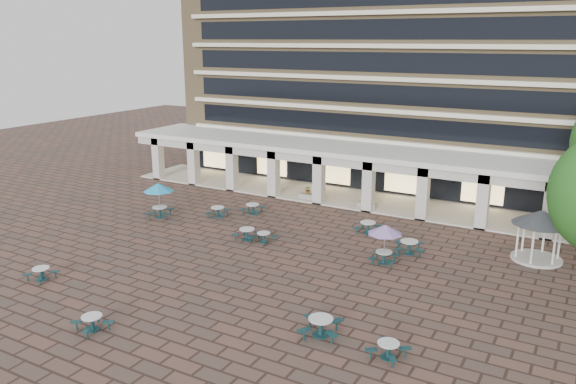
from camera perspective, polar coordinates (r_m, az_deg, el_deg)
name	(u,v)px	position (r m, az deg, el deg)	size (l,w,h in m)	color
ground	(259,259)	(34.22, -2.96, -6.79)	(120.00, 120.00, 0.00)	brown
apartment_building	(403,42)	(54.92, 11.64, 14.74)	(40.00, 15.50, 25.20)	#937A53
retail_arcade	(355,164)	(45.97, 6.87, 2.81)	(42.00, 6.60, 4.40)	white
picnic_table_0	(41,273)	(34.07, -23.78, -7.51)	(1.55, 1.55, 0.69)	#13363A
picnic_table_2	(92,322)	(27.70, -19.27, -12.32)	(1.85, 1.85, 0.71)	#13363A
picnic_table_3	(388,349)	(24.58, 10.15, -15.40)	(1.78, 1.78, 0.70)	#13363A
picnic_table_4	(159,189)	(42.34, -13.02, 0.35)	(2.26, 2.26, 2.61)	#13363A
picnic_table_5	(247,233)	(37.26, -4.19, -4.19)	(1.75, 1.75, 0.76)	#13363A
picnic_table_6	(385,231)	(33.30, 9.83, -3.92)	(2.07, 2.07, 2.39)	#13363A
picnic_table_7	(321,325)	(25.81, 3.34, -13.34)	(2.20, 2.20, 0.85)	#13363A
picnic_table_8	(218,211)	(42.18, -7.15, -1.93)	(1.98, 1.98, 0.76)	#13363A
picnic_table_9	(264,236)	(36.77, -2.49, -4.54)	(1.66, 1.66, 0.65)	#13363A
picnic_table_10	(409,246)	(35.61, 12.20, -5.38)	(2.22, 2.22, 0.83)	#13363A
picnic_table_12	(253,208)	(42.69, -3.62, -1.63)	(1.88, 1.88, 0.75)	#13363A
picnic_table_13	(368,226)	(38.78, 8.11, -3.49)	(1.80, 1.80, 0.79)	#13363A
gazebo	(541,223)	(36.46, 24.28, -2.90)	(3.31, 3.31, 3.08)	beige
planter_left	(308,194)	(46.26, 2.06, -0.22)	(1.50, 0.79, 1.23)	#9C9C96
planter_right	(367,203)	(44.22, 8.04, -1.07)	(1.50, 0.78, 1.26)	#9C9C96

